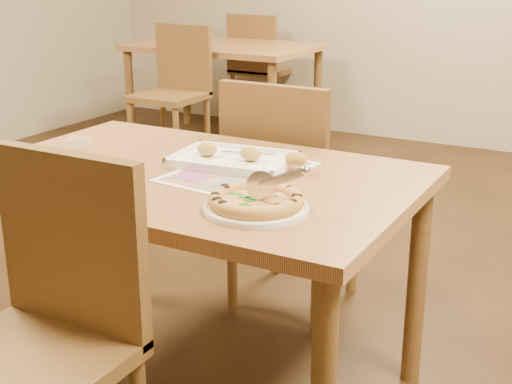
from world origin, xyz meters
The scene contains 12 objects.
dining_table centered at (0.00, 0.00, 0.63)m, with size 1.30×0.85×0.72m.
chair_near centered at (0.00, -0.60, 0.57)m, with size 0.42×0.42×0.47m.
chair_far centered at (0.00, 0.60, 0.57)m, with size 0.42×0.42×0.47m.
bg_table centered at (-1.60, 2.80, 0.63)m, with size 1.30×0.85×0.72m.
bg_chair_near centered at (-1.60, 2.20, 0.57)m, with size 0.42×0.42×0.47m.
bg_chair_far centered at (-1.60, 3.30, 0.57)m, with size 0.42×0.42×0.47m.
plate centered at (0.33, -0.21, 0.73)m, with size 0.26×0.26×0.01m, color white.
pizza centered at (0.33, -0.21, 0.75)m, with size 0.24×0.24×0.04m.
pizza_cutter centered at (0.37, -0.19, 0.80)m, with size 0.14×0.08×0.09m.
appetizer_tray centered at (0.08, 0.12, 0.74)m, with size 0.42×0.28×0.06m.
glass_tumbler centered at (-0.32, -0.13, 0.76)m, with size 0.07×0.07×0.09m.
menu centered at (0.12, 0.06, 0.72)m, with size 0.31×0.43×0.01m, color white.
Camera 1 is at (1.13, -1.66, 1.32)m, focal length 50.00 mm.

